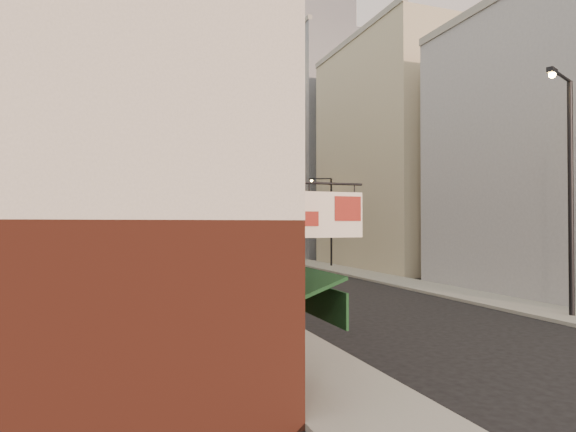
{
  "coord_description": "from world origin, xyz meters",
  "views": [
    {
      "loc": [
        -11.4,
        -7.53,
        3.93
      ],
      "look_at": [
        -2.2,
        18.16,
        4.38
      ],
      "focal_mm": 30.0,
      "sensor_mm": 36.0,
      "label": 1
    }
  ],
  "objects_px": {
    "white_tower": "(241,144)",
    "streetlamp_near": "(569,181)",
    "traffic_light_left": "(172,227)",
    "traffic_light_right": "(290,224)",
    "streetlamp_far": "(270,218)",
    "clock_tower": "(171,156)",
    "streetlamp_mid": "(329,216)"
  },
  "relations": [
    {
      "from": "white_tower",
      "to": "streetlamp_near",
      "type": "relative_size",
      "value": 4.17
    },
    {
      "from": "traffic_light_left",
      "to": "traffic_light_right",
      "type": "relative_size",
      "value": 1.0
    },
    {
      "from": "white_tower",
      "to": "streetlamp_near",
      "type": "height_order",
      "value": "white_tower"
    },
    {
      "from": "streetlamp_far",
      "to": "clock_tower",
      "type": "bearing_deg",
      "value": 115.03
    },
    {
      "from": "streetlamp_mid",
      "to": "traffic_light_left",
      "type": "height_order",
      "value": "streetlamp_mid"
    },
    {
      "from": "streetlamp_near",
      "to": "traffic_light_left",
      "type": "xyz_separation_m",
      "value": [
        -12.45,
        33.33,
        -2.04
      ]
    },
    {
      "from": "white_tower",
      "to": "traffic_light_right",
      "type": "distance_m",
      "value": 39.0
    },
    {
      "from": "traffic_light_left",
      "to": "streetlamp_far",
      "type": "bearing_deg",
      "value": -137.49
    },
    {
      "from": "clock_tower",
      "to": "streetlamp_near",
      "type": "height_order",
      "value": "clock_tower"
    },
    {
      "from": "streetlamp_far",
      "to": "traffic_light_right",
      "type": "bearing_deg",
      "value": -72.25
    },
    {
      "from": "white_tower",
      "to": "streetlamp_far",
      "type": "distance_m",
      "value": 32.75
    },
    {
      "from": "white_tower",
      "to": "traffic_light_left",
      "type": "bearing_deg",
      "value": -113.48
    },
    {
      "from": "clock_tower",
      "to": "traffic_light_right",
      "type": "height_order",
      "value": "clock_tower"
    },
    {
      "from": "streetlamp_near",
      "to": "traffic_light_left",
      "type": "height_order",
      "value": "streetlamp_near"
    },
    {
      "from": "clock_tower",
      "to": "streetlamp_far",
      "type": "xyz_separation_m",
      "value": [
        7.35,
        -43.4,
        -12.99
      ]
    },
    {
      "from": "streetlamp_far",
      "to": "traffic_light_right",
      "type": "xyz_separation_m",
      "value": [
        0.27,
        -6.58,
        -0.69
      ]
    },
    {
      "from": "clock_tower",
      "to": "streetlamp_mid",
      "type": "xyz_separation_m",
      "value": [
        7.87,
        -59.56,
        -12.99
      ]
    },
    {
      "from": "traffic_light_right",
      "to": "streetlamp_near",
      "type": "bearing_deg",
      "value": 71.93
    },
    {
      "from": "clock_tower",
      "to": "streetlamp_far",
      "type": "distance_m",
      "value": 45.9
    },
    {
      "from": "streetlamp_mid",
      "to": "traffic_light_left",
      "type": "distance_m",
      "value": 15.47
    },
    {
      "from": "clock_tower",
      "to": "streetlamp_far",
      "type": "height_order",
      "value": "clock_tower"
    },
    {
      "from": "streetlamp_far",
      "to": "streetlamp_mid",
      "type": "bearing_deg",
      "value": -72.72
    },
    {
      "from": "white_tower",
      "to": "streetlamp_mid",
      "type": "distance_m",
      "value": 47.75
    },
    {
      "from": "clock_tower",
      "to": "traffic_light_left",
      "type": "xyz_separation_m",
      "value": [
        -5.28,
        -51.48,
        -13.99
      ]
    },
    {
      "from": "clock_tower",
      "to": "traffic_light_right",
      "type": "distance_m",
      "value": 52.38
    },
    {
      "from": "white_tower",
      "to": "traffic_light_left",
      "type": "distance_m",
      "value": 43.52
    },
    {
      "from": "streetlamp_mid",
      "to": "traffic_light_right",
      "type": "xyz_separation_m",
      "value": [
        -0.26,
        9.58,
        -0.68
      ]
    },
    {
      "from": "streetlamp_far",
      "to": "white_tower",
      "type": "bearing_deg",
      "value": 98.34
    },
    {
      "from": "white_tower",
      "to": "streetlamp_far",
      "type": "bearing_deg",
      "value": -97.08
    },
    {
      "from": "white_tower",
      "to": "clock_tower",
      "type": "bearing_deg",
      "value": 128.16
    },
    {
      "from": "white_tower",
      "to": "traffic_light_right",
      "type": "xyz_separation_m",
      "value": [
        -3.38,
        -35.98,
        -14.65
      ]
    },
    {
      "from": "clock_tower",
      "to": "streetlamp_far",
      "type": "relative_size",
      "value": 5.52
    }
  ]
}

